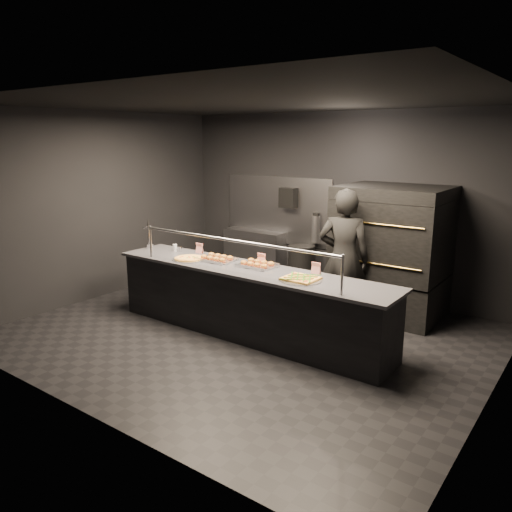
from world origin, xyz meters
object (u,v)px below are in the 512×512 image
at_px(towel_dispenser, 289,198).
at_px(beer_tap, 149,240).
at_px(pizza_oven, 391,251).
at_px(slider_tray_b, 257,264).
at_px(fire_extinguisher, 316,228).
at_px(worker, 343,259).
at_px(service_counter, 248,301).
at_px(prep_shelf, 254,254).
at_px(trash_bin, 301,267).
at_px(square_pizza, 301,279).
at_px(round_pizza, 189,258).
at_px(slider_tray_a, 217,258).

distance_m(towel_dispenser, beer_tap, 2.60).
relative_size(pizza_oven, slider_tray_b, 3.58).
relative_size(fire_extinguisher, beer_tap, 1.06).
distance_m(fire_extinguisher, worker, 1.80).
bearing_deg(fire_extinguisher, service_counter, -81.70).
distance_m(prep_shelf, worker, 2.80).
relative_size(slider_tray_b, trash_bin, 0.69).
height_order(square_pizza, worker, worker).
distance_m(pizza_oven, round_pizza, 2.94).
bearing_deg(towel_dispenser, slider_tray_a, -82.60).
height_order(round_pizza, slider_tray_b, slider_tray_b).
height_order(beer_tap, worker, worker).
relative_size(prep_shelf, slider_tray_a, 2.24).
relative_size(service_counter, square_pizza, 8.12).
bearing_deg(slider_tray_b, pizza_oven, 56.57).
height_order(pizza_oven, trash_bin, pizza_oven).
bearing_deg(worker, slider_tray_a, 15.91).
bearing_deg(towel_dispenser, service_counter, -69.37).
bearing_deg(round_pizza, worker, 32.93).
bearing_deg(pizza_oven, beer_tap, -149.82).
bearing_deg(prep_shelf, pizza_oven, -8.54).
bearing_deg(round_pizza, square_pizza, 0.85).
bearing_deg(slider_tray_b, beer_tap, -177.64).
relative_size(beer_tap, trash_bin, 0.62).
xyz_separation_m(towel_dispenser, round_pizza, (-0.05, -2.49, -0.61)).
bearing_deg(prep_shelf, service_counter, -55.41).
distance_m(fire_extinguisher, trash_bin, 0.72).
height_order(pizza_oven, round_pizza, pizza_oven).
relative_size(service_counter, prep_shelf, 3.42).
height_order(service_counter, pizza_oven, pizza_oven).
relative_size(pizza_oven, round_pizza, 4.08).
xyz_separation_m(prep_shelf, fire_extinguisher, (1.25, 0.08, 0.61)).
bearing_deg(trash_bin, service_counter, -77.05).
relative_size(slider_tray_a, square_pizza, 1.06).
height_order(beer_tap, trash_bin, beer_tap).
xyz_separation_m(pizza_oven, beer_tap, (-3.15, -1.83, 0.09)).
relative_size(beer_tap, worker, 0.25).
bearing_deg(trash_bin, worker, -40.50).
distance_m(towel_dispenser, slider_tray_b, 2.50).
xyz_separation_m(pizza_oven, square_pizza, (-0.35, -1.98, -0.03)).
bearing_deg(round_pizza, slider_tray_b, 14.29).
bearing_deg(slider_tray_b, slider_tray_a, -174.06).
bearing_deg(pizza_oven, trash_bin, 169.39).
bearing_deg(round_pizza, towel_dispenser, 88.85).
bearing_deg(towel_dispenser, trash_bin, -23.58).
relative_size(beer_tap, slider_tray_a, 0.88).
xyz_separation_m(pizza_oven, towel_dispenser, (-2.10, 0.49, 0.58)).
height_order(pizza_oven, square_pizza, pizza_oven).
xyz_separation_m(service_counter, square_pizza, (0.85, -0.08, 0.47)).
height_order(prep_shelf, worker, worker).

